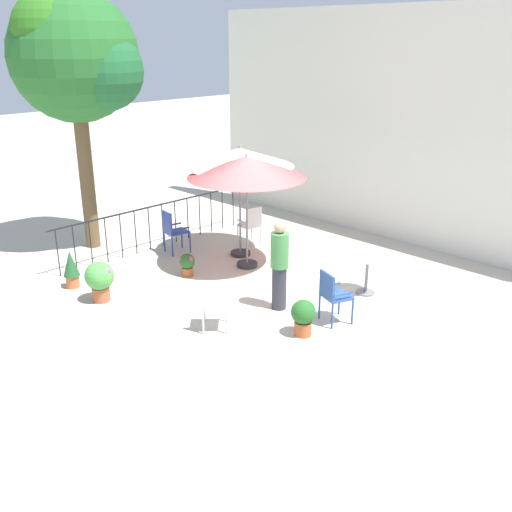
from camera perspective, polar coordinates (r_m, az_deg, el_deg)
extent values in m
plane|color=#BFB6A5|center=(11.36, 0.57, -3.23)|extent=(60.00, 60.00, 0.00)
cube|color=silver|center=(14.12, 13.72, 12.08)|extent=(11.05, 0.30, 5.27)
cube|color=black|center=(13.46, -9.85, 4.83)|extent=(0.03, 5.23, 0.03)
cylinder|color=black|center=(12.44, -18.75, 0.26)|extent=(0.02, 0.02, 1.00)
cylinder|color=black|center=(12.59, -17.26, 0.69)|extent=(0.02, 0.02, 1.00)
cylinder|color=black|center=(12.76, -15.80, 1.10)|extent=(0.02, 0.02, 1.00)
cylinder|color=black|center=(12.93, -14.39, 1.50)|extent=(0.02, 0.02, 1.00)
cylinder|color=black|center=(13.11, -13.01, 1.89)|extent=(0.02, 0.02, 1.00)
cylinder|color=black|center=(13.30, -11.66, 2.27)|extent=(0.02, 0.02, 1.00)
cylinder|color=black|center=(13.50, -10.36, 2.63)|extent=(0.02, 0.02, 1.00)
cylinder|color=black|center=(13.71, -9.09, 2.98)|extent=(0.02, 0.02, 1.00)
cylinder|color=black|center=(13.92, -7.86, 3.33)|extent=(0.02, 0.02, 1.00)
cylinder|color=black|center=(14.14, -6.67, 3.65)|extent=(0.02, 0.02, 1.00)
cylinder|color=black|center=(14.36, -5.51, 3.97)|extent=(0.02, 0.02, 1.00)
cylinder|color=black|center=(14.59, -4.39, 4.28)|extent=(0.02, 0.02, 1.00)
cylinder|color=black|center=(14.83, -3.30, 4.57)|extent=(0.02, 0.02, 1.00)
cylinder|color=black|center=(15.07, -2.25, 4.86)|extent=(0.02, 0.02, 1.00)
cylinder|color=brown|center=(13.75, -16.17, 7.33)|extent=(0.32, 0.32, 3.24)
sphere|color=#246227|center=(13.43, -17.31, 18.05)|extent=(2.71, 2.71, 2.71)
sphere|color=#1C592D|center=(12.99, -14.57, 17.04)|extent=(1.63, 1.63, 1.63)
sphere|color=#286B2C|center=(14.10, -16.98, 18.72)|extent=(1.49, 1.49, 1.49)
sphere|color=#2A691A|center=(13.02, -19.76, 20.14)|extent=(1.36, 1.36, 1.36)
cylinder|color=#2D2D2D|center=(13.10, -1.51, 0.27)|extent=(0.44, 0.44, 0.08)
cylinder|color=slate|center=(12.74, -1.56, 5.17)|extent=(0.04, 0.04, 2.40)
cone|color=beige|center=(12.51, -1.61, 9.62)|extent=(2.32, 2.32, 0.38)
sphere|color=slate|center=(12.47, -1.62, 10.62)|extent=(0.06, 0.06, 0.06)
cylinder|color=#2D2D2D|center=(12.46, -0.88, -0.82)|extent=(0.44, 0.44, 0.08)
cylinder|color=slate|center=(12.09, -0.91, 4.21)|extent=(0.04, 0.04, 2.36)
cone|color=#E24444|center=(11.85, -0.94, 8.69)|extent=(2.42, 2.42, 0.43)
sphere|color=slate|center=(11.80, -0.94, 9.85)|extent=(0.06, 0.06, 0.06)
cylinder|color=white|center=(11.11, 10.85, -0.15)|extent=(0.66, 0.66, 0.02)
cylinder|color=slate|center=(11.24, 10.72, -1.91)|extent=(0.06, 0.06, 0.71)
cylinder|color=slate|center=(11.37, 10.61, -3.50)|extent=(0.36, 0.36, 0.03)
cube|color=silver|center=(13.66, -0.64, 3.03)|extent=(0.49, 0.49, 0.04)
cube|color=silver|center=(13.44, -0.17, 3.80)|extent=(0.10, 0.41, 0.44)
cube|color=silver|center=(13.74, 0.02, 3.65)|extent=(0.38, 0.10, 0.03)
cube|color=silver|center=(13.52, -1.32, 3.36)|extent=(0.38, 0.10, 0.03)
cylinder|color=silver|center=(14.00, -0.44, 2.42)|extent=(0.04, 0.04, 0.44)
cylinder|color=silver|center=(13.78, -1.77, 2.12)|extent=(0.04, 0.04, 0.44)
cylinder|color=silver|center=(13.70, 0.51, 2.02)|extent=(0.04, 0.04, 0.44)
cylinder|color=silver|center=(13.48, -0.84, 1.70)|extent=(0.04, 0.04, 0.44)
cube|color=#2A4E97|center=(10.01, 7.85, -3.87)|extent=(0.58, 0.57, 0.04)
cube|color=#2A4E97|center=(9.82, 6.94, -2.84)|extent=(0.42, 0.19, 0.43)
cube|color=#2A4E97|center=(9.80, 8.52, -3.69)|extent=(0.18, 0.38, 0.03)
cube|color=#2A4E97|center=(10.12, 7.26, -2.82)|extent=(0.18, 0.38, 0.03)
cylinder|color=#2A4E97|center=(10.06, 9.38, -5.41)|extent=(0.04, 0.04, 0.46)
cylinder|color=#2A4E97|center=(10.37, 8.10, -4.49)|extent=(0.04, 0.04, 0.46)
cylinder|color=#2A4E97|center=(9.86, 7.44, -5.86)|extent=(0.04, 0.04, 0.46)
cylinder|color=#2A4E97|center=(10.18, 6.20, -4.91)|extent=(0.04, 0.04, 0.46)
cube|color=#2B3F91|center=(13.25, -7.73, 2.35)|extent=(0.51, 0.55, 0.04)
cube|color=#2B3F91|center=(13.08, -8.65, 3.26)|extent=(0.41, 0.11, 0.48)
cube|color=#2B3F91|center=(13.05, -7.36, 2.63)|extent=(0.12, 0.43, 0.03)
cube|color=#2B3F91|center=(13.38, -8.15, 3.05)|extent=(0.12, 0.43, 0.03)
cylinder|color=#2B3F91|center=(13.27, -6.44, 1.29)|extent=(0.04, 0.04, 0.46)
cylinder|color=#2B3F91|center=(13.60, -7.24, 1.73)|extent=(0.04, 0.04, 0.46)
cylinder|color=#2B3F91|center=(13.07, -8.15, 0.91)|extent=(0.04, 0.04, 0.46)
cylinder|color=#2B3F91|center=(13.41, -8.92, 1.37)|extent=(0.04, 0.04, 0.46)
cube|color=silver|center=(9.74, -4.00, -4.66)|extent=(0.63, 0.63, 0.04)
cube|color=silver|center=(9.45, -4.08, -3.90)|extent=(0.31, 0.32, 0.44)
cube|color=silver|center=(9.68, -2.87, -4.01)|extent=(0.33, 0.32, 0.03)
cube|color=silver|center=(9.70, -5.16, -4.03)|extent=(0.33, 0.32, 0.03)
cylinder|color=silver|center=(10.02, -2.80, -5.33)|extent=(0.04, 0.04, 0.43)
cylinder|color=silver|center=(10.04, -5.04, -5.35)|extent=(0.04, 0.04, 0.43)
cylinder|color=silver|center=(9.64, -2.84, -6.44)|extent=(0.04, 0.04, 0.43)
cylinder|color=silver|center=(9.66, -5.18, -6.46)|extent=(0.04, 0.04, 0.43)
cylinder|color=#A7572D|center=(12.04, -6.69, -1.50)|extent=(0.23, 0.23, 0.18)
cylinder|color=#382819|center=(12.01, -6.71, -1.15)|extent=(0.20, 0.20, 0.02)
sphere|color=#295D27|center=(11.96, -6.73, -0.51)|extent=(0.32, 0.32, 0.32)
sphere|color=#D8386E|center=(11.89, -7.30, -0.34)|extent=(0.06, 0.06, 0.06)
sphere|color=#D8386E|center=(12.04, -6.93, -0.33)|extent=(0.09, 0.09, 0.09)
sphere|color=#D8386E|center=(11.86, -6.40, -0.29)|extent=(0.09, 0.09, 0.09)
sphere|color=#D8386E|center=(12.02, -6.36, -0.05)|extent=(0.06, 0.06, 0.06)
cylinder|color=#B75830|center=(9.67, 4.59, -7.02)|extent=(0.29, 0.29, 0.24)
cylinder|color=#382819|center=(9.62, 4.61, -6.45)|extent=(0.25, 0.25, 0.02)
sphere|color=#256425|center=(9.54, 4.64, -5.47)|extent=(0.41, 0.41, 0.41)
cylinder|color=#CC653A|center=(11.94, -17.43, -2.36)|extent=(0.26, 0.26, 0.25)
cylinder|color=#382819|center=(11.90, -17.49, -1.86)|extent=(0.23, 0.23, 0.02)
cone|color=#23582C|center=(11.81, -17.63, -0.69)|extent=(0.31, 0.31, 0.50)
cylinder|color=#AC5836|center=(11.20, -14.86, -3.59)|extent=(0.32, 0.32, 0.27)
cylinder|color=#382819|center=(11.15, -14.92, -3.00)|extent=(0.28, 0.28, 0.02)
sphere|color=#4C9D45|center=(11.06, -15.03, -1.88)|extent=(0.53, 0.53, 0.53)
sphere|color=#BB47B2|center=(11.28, -14.72, -1.68)|extent=(0.11, 0.11, 0.11)
sphere|color=#BB47B2|center=(11.17, -15.67, -1.65)|extent=(0.16, 0.16, 0.16)
sphere|color=#BB47B2|center=(10.91, -14.25, -1.49)|extent=(0.12, 0.12, 0.12)
sphere|color=#BB47B2|center=(11.15, -14.16, -1.65)|extent=(0.12, 0.12, 0.12)
cylinder|color=#33333D|center=(10.44, 2.27, -3.11)|extent=(0.26, 0.26, 0.80)
cylinder|color=#478C49|center=(10.17, 2.32, 0.57)|extent=(0.45, 0.45, 0.63)
sphere|color=tan|center=(10.03, 2.36, 2.84)|extent=(0.22, 0.22, 0.22)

